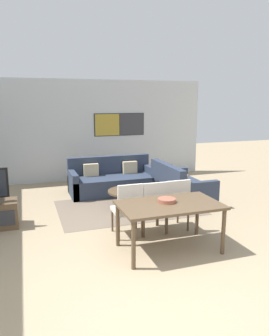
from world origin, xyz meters
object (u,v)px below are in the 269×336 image
(sofa_side, at_px, (179,189))
(coffee_table, at_px, (128,195))
(dining_table, at_px, (169,209))
(dining_chair_centre, at_px, (153,205))
(sofa_main, at_px, (112,181))
(fruit_bowl, at_px, (167,200))
(dining_chair_left, at_px, (128,207))
(dining_chair_right, at_px, (175,202))

(sofa_side, relative_size, coffee_table, 1.82)
(dining_table, height_order, dining_chair_centre, dining_chair_centre)
(sofa_main, xyz_separation_m, dining_chair_centre, (-0.02, -2.71, 0.23))
(coffee_table, height_order, fruit_bowl, fruit_bowl)
(dining_table, xyz_separation_m, fruit_bowl, (-0.01, 0.08, 0.11))
(dining_table, xyz_separation_m, dining_chair_left, (-0.43, 0.69, -0.14))
(coffee_table, xyz_separation_m, dining_chair_right, (0.41, -1.42, 0.23))
(coffee_table, distance_m, dining_chair_right, 1.49)
(sofa_side, relative_size, dining_chair_centre, 1.67)
(dining_chair_left, bearing_deg, sofa_side, 41.70)
(coffee_table, distance_m, dining_chair_left, 1.50)
(dining_chair_centre, bearing_deg, dining_table, -90.00)
(dining_chair_left, height_order, fruit_bowl, dining_chair_left)
(dining_chair_left, xyz_separation_m, dining_chair_centre, (0.43, -0.02, 0.00))
(sofa_side, xyz_separation_m, fruit_bowl, (-1.27, -2.10, 0.49))
(coffee_table, bearing_deg, sofa_side, 4.04)
(sofa_side, height_order, dining_chair_centre, dining_chair_centre)
(dining_chair_right, bearing_deg, sofa_side, 61.04)
(dining_chair_right, bearing_deg, sofa_main, 98.62)
(dining_chair_left, bearing_deg, dining_table, -58.10)
(dining_chair_centre, height_order, dining_chair_right, same)
(sofa_main, bearing_deg, dining_chair_centre, -90.40)
(dining_chair_left, distance_m, dining_chair_right, 0.85)
(coffee_table, bearing_deg, dining_chair_centre, -90.76)
(coffee_table, relative_size, dining_chair_centre, 0.92)
(sofa_side, height_order, fruit_bowl, sofa_side)
(dining_table, relative_size, dining_chair_left, 1.64)
(sofa_side, bearing_deg, sofa_main, 46.23)
(dining_table, relative_size, dining_chair_right, 1.64)
(sofa_main, relative_size, dining_chair_right, 2.27)
(dining_chair_centre, bearing_deg, dining_chair_left, 177.58)
(dining_chair_left, relative_size, dining_chair_centre, 1.00)
(dining_chair_centre, bearing_deg, dining_chair_right, 2.15)
(dining_chair_left, xyz_separation_m, fruit_bowl, (0.42, -0.60, 0.25))
(dining_table, distance_m, dining_chair_centre, 0.68)
(coffee_table, relative_size, dining_table, 0.56)
(sofa_main, height_order, dining_chair_right, dining_chair_right)
(sofa_side, xyz_separation_m, dining_chair_left, (-1.69, -1.50, 0.24))
(sofa_main, distance_m, coffee_table, 1.28)
(sofa_side, distance_m, dining_table, 2.55)
(sofa_side, bearing_deg, coffee_table, 94.04)
(sofa_side, distance_m, coffee_table, 1.24)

